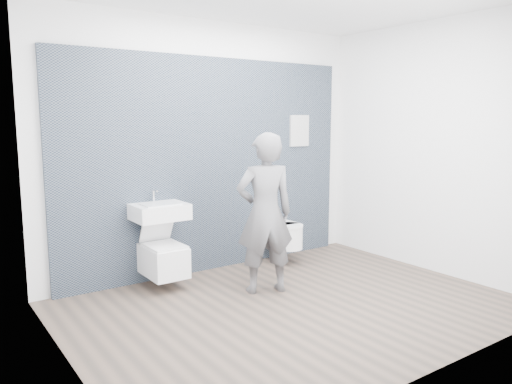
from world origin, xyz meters
TOP-DOWN VIEW (x-y plane):
  - ground at (0.00, 0.00)m, footprint 4.00×4.00m
  - room_shell at (0.00, 0.00)m, footprint 4.00×4.00m
  - tile_wall at (0.00, 1.47)m, footprint 3.60×0.06m
  - washbasin at (-0.76, 1.24)m, footprint 0.54×0.40m
  - toilet_square at (-0.76, 1.18)m, footprint 0.36×0.53m
  - toilet_rounded at (0.81, 1.17)m, footprint 0.32×0.54m
  - info_placard at (1.24, 1.43)m, footprint 0.29×0.03m
  - visitor at (0.02, 0.48)m, footprint 0.67×0.55m

SIDE VIEW (x-z plane):
  - ground at x=0.00m, z-range 0.00..0.00m
  - tile_wall at x=0.00m, z-range -1.20..1.20m
  - info_placard at x=1.24m, z-range -0.19..0.19m
  - toilet_square at x=-0.76m, z-range -0.03..0.64m
  - toilet_rounded at x=0.81m, z-range 0.19..0.49m
  - washbasin at x=-0.76m, z-range 0.59..0.99m
  - visitor at x=0.02m, z-range 0.00..1.60m
  - room_shell at x=0.00m, z-range -0.26..3.74m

